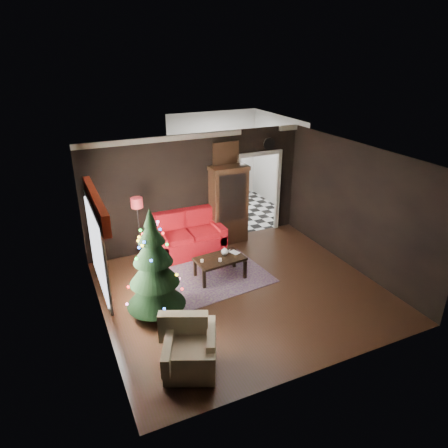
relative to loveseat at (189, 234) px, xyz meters
name	(u,v)px	position (x,y,z in m)	size (l,w,h in m)	color
floor	(242,291)	(0.40, -2.05, -0.50)	(5.50, 5.50, 0.00)	black
ceiling	(245,158)	(0.40, -2.05, 2.30)	(5.50, 5.50, 0.00)	white
wall_back	(197,191)	(0.40, 0.45, 0.90)	(5.50, 5.50, 0.00)	black
wall_front	(323,296)	(0.40, -4.55, 0.90)	(5.50, 5.50, 0.00)	black
wall_left	(97,257)	(-2.35, -2.05, 0.90)	(5.50, 5.50, 0.00)	black
wall_right	(355,208)	(3.15, -2.05, 0.90)	(5.50, 5.50, 0.00)	black
doorway	(258,195)	(2.10, 0.45, 0.55)	(1.10, 0.10, 2.10)	silver
left_window	(97,249)	(-2.31, -1.85, 0.95)	(0.05, 1.60, 1.40)	white
valance	(96,204)	(-2.23, -1.85, 1.77)	(0.12, 2.10, 0.35)	maroon
kitchen_floor	(233,212)	(2.10, 1.95, -0.50)	(3.00, 3.00, 0.00)	white
kitchen_window	(213,147)	(2.10, 3.40, 1.20)	(0.70, 0.06, 0.70)	white
rug	(211,278)	(0.02, -1.31, -0.49)	(2.41, 1.75, 0.01)	#493644
loveseat	(189,234)	(0.00, 0.00, 0.00)	(1.70, 0.90, 1.00)	#970D08
curio_cabinet	(229,206)	(1.15, 0.22, 0.45)	(0.90, 0.45, 1.90)	black
floor_lamp	(140,233)	(-1.21, -0.15, 0.33)	(0.28, 0.28, 1.65)	black
christmas_tree	(154,266)	(-1.41, -2.10, 0.55)	(1.08, 1.08, 2.07)	black
armchair	(190,347)	(-1.34, -3.73, -0.04)	(0.82, 0.82, 0.83)	gray
coffee_table	(220,267)	(0.20, -1.36, -0.26)	(1.03, 0.62, 0.46)	black
teapot	(225,252)	(0.35, -1.30, 0.06)	(0.18, 0.18, 0.17)	white
cup_a	(202,261)	(-0.21, -1.37, 0.01)	(0.07, 0.07, 0.06)	white
cup_b	(220,260)	(0.15, -1.50, 0.01)	(0.07, 0.07, 0.06)	white
book	(232,250)	(0.52, -1.31, 0.08)	(0.16, 0.02, 0.21)	#907257
wall_clock	(269,144)	(2.35, 0.40, 1.88)	(0.32, 0.32, 0.06)	silver
painting	(226,154)	(1.15, 0.41, 1.75)	(0.62, 0.05, 0.52)	#BC814A
kitchen_counter	(217,187)	(2.10, 3.15, -0.05)	(1.80, 0.60, 0.90)	white
kitchen_table	(228,205)	(1.80, 1.65, -0.12)	(0.70, 0.70, 0.75)	brown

